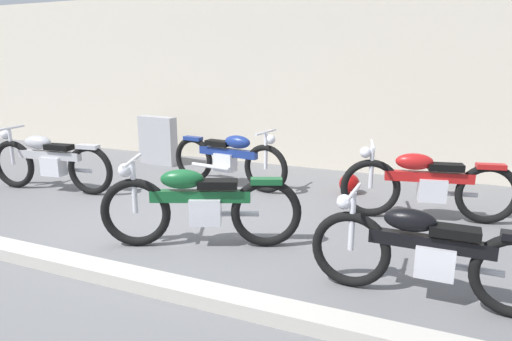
% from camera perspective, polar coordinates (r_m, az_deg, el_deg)
% --- Properties ---
extents(ground_plane, '(40.00, 40.00, 0.00)m').
position_cam_1_polar(ground_plane, '(5.31, -11.06, -7.39)').
color(ground_plane, slate).
extents(building_wall, '(18.00, 0.30, 3.13)m').
position_cam_1_polar(building_wall, '(8.33, 3.35, 11.50)').
color(building_wall, beige).
rests_on(building_wall, ground_plane).
extents(curb_strip, '(18.00, 0.24, 0.12)m').
position_cam_1_polar(curb_strip, '(4.42, -20.21, -11.67)').
color(curb_strip, '#B7B2A8').
rests_on(curb_strip, ground_plane).
extents(stone_marker, '(0.79, 0.28, 0.89)m').
position_cam_1_polar(stone_marker, '(8.59, -12.37, 3.75)').
color(stone_marker, '#9E9EA3').
rests_on(stone_marker, ground_plane).
extents(helmet, '(0.30, 0.30, 0.30)m').
position_cam_1_polar(helmet, '(6.68, 11.78, -1.66)').
color(helmet, maroon).
rests_on(helmet, ground_plane).
extents(motorcycle_red, '(2.05, 0.69, 0.93)m').
position_cam_1_polar(motorcycle_red, '(5.78, 20.85, -1.65)').
color(motorcycle_red, black).
rests_on(motorcycle_red, ground_plane).
extents(motorcycle_silver, '(2.08, 0.60, 0.93)m').
position_cam_1_polar(motorcycle_silver, '(7.29, -24.79, 1.06)').
color(motorcycle_silver, black).
rests_on(motorcycle_silver, ground_plane).
extents(motorcycle_green, '(1.96, 0.98, 0.94)m').
position_cam_1_polar(motorcycle_green, '(4.67, -7.27, -4.36)').
color(motorcycle_green, black).
rests_on(motorcycle_green, ground_plane).
extents(motorcycle_blue, '(2.04, 0.57, 0.92)m').
position_cam_1_polar(motorcycle_blue, '(6.86, -3.49, 1.53)').
color(motorcycle_blue, black).
rests_on(motorcycle_blue, ground_plane).
extents(motorcycle_black, '(1.92, 0.53, 0.86)m').
position_cam_1_polar(motorcycle_black, '(3.86, 20.93, -9.74)').
color(motorcycle_black, black).
rests_on(motorcycle_black, ground_plane).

